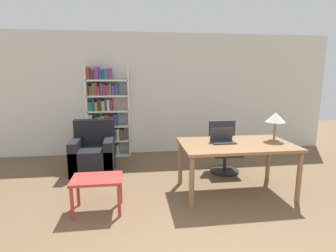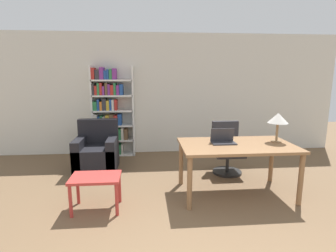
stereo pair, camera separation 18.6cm
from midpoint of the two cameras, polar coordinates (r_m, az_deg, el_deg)
name	(u,v)px [view 2 (the right image)]	position (r m, az deg, el deg)	size (l,w,h in m)	color
wall_back	(166,94)	(6.03, 0.37, 6.92)	(8.00, 0.06, 2.70)	silver
desk	(237,150)	(4.04, 15.99, -5.07)	(1.66, 0.97, 0.78)	olive
laptop	(223,140)	(4.01, 13.21, -2.99)	(0.35, 0.21, 0.22)	#2D2D33
table_lamp	(278,119)	(4.30, 23.98, 1.39)	(0.30, 0.30, 0.44)	olive
office_chair	(227,150)	(4.99, 13.71, -5.10)	(0.53, 0.53, 0.94)	black
side_table_blue	(96,182)	(3.63, -14.02, -11.70)	(0.64, 0.44, 0.47)	#B2332D
armchair	(97,153)	(5.16, -14.21, -5.82)	(0.76, 0.76, 0.94)	black
bookshelf	(110,114)	(5.90, -11.64, 2.48)	(0.92, 0.28, 1.98)	white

